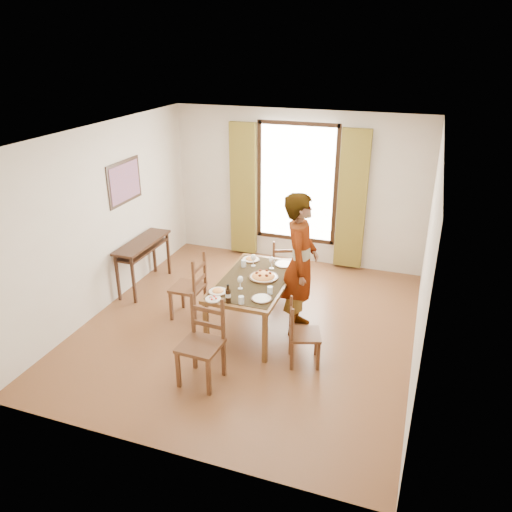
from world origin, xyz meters
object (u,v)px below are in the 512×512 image
(man, at_px, (300,264))
(pasta_platter, at_px, (263,275))
(console_table, at_px, (143,248))
(dining_table, at_px, (254,284))

(man, bearing_deg, pasta_platter, 94.32)
(console_table, height_order, pasta_platter, pasta_platter)
(dining_table, bearing_deg, man, 15.74)
(console_table, bearing_deg, man, -9.22)
(dining_table, bearing_deg, pasta_platter, 34.03)
(dining_table, height_order, man, man)
(pasta_platter, bearing_deg, dining_table, -145.97)
(dining_table, height_order, pasta_platter, pasta_platter)
(dining_table, xyz_separation_m, man, (0.59, 0.17, 0.31))
(pasta_platter, bearing_deg, man, 11.15)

